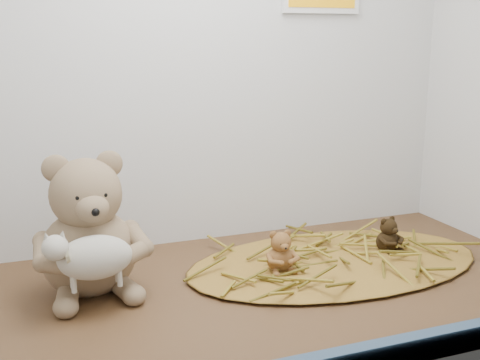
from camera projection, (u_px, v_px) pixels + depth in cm
name	position (u px, v px, depth cm)	size (l,w,h in cm)	color
alcove_shell	(220.00, 27.00, 101.94)	(120.40, 60.20, 90.40)	#3B2214
straw_bed	(336.00, 261.00, 117.61)	(60.43, 35.09, 1.17)	brown
main_teddy	(87.00, 224.00, 102.69)	(19.87, 20.97, 24.64)	#93765A
toy_lamb	(95.00, 257.00, 95.36)	(15.50, 9.46, 10.02)	silver
mini_teddy_tan	(280.00, 249.00, 111.42)	(6.29, 6.64, 7.80)	#955B30
mini_teddy_brown	(388.00, 233.00, 121.78)	(5.70, 6.02, 7.07)	black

